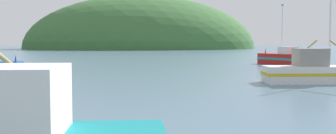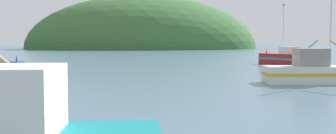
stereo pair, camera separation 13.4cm
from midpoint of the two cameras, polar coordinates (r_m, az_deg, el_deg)
hill_far_center at (r=180.46m, az=-3.65°, el=2.67°), size 103.53×82.83×47.00m
fishing_boat_white at (r=31.46m, az=20.94°, el=-0.64°), size 8.96×11.43×6.34m
fishing_boat_red at (r=54.54m, az=16.15°, el=1.21°), size 3.59×7.89×7.97m
channel_buoy at (r=20.12m, az=-17.60°, el=-3.23°), size 0.84×0.84×1.68m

